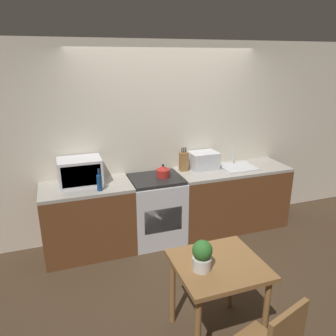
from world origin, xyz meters
TOP-DOWN VIEW (x-y plane):
  - ground_plane at (0.00, 0.00)m, footprint 16.00×16.00m
  - wall_back at (0.00, 0.98)m, footprint 10.00×0.06m
  - counter_left_run at (-1.14, 0.64)m, footprint 1.10×0.62m
  - counter_right_run at (0.89, 0.64)m, footprint 1.59×0.62m
  - stove_range at (-0.25, 0.64)m, footprint 0.69×0.62m
  - kettle at (-0.15, 0.65)m, footprint 0.18×0.18m
  - microwave at (-1.18, 0.74)m, footprint 0.52×0.37m
  - bottle at (-1.00, 0.45)m, footprint 0.06×0.06m
  - knife_block at (0.20, 0.79)m, footprint 0.11×0.10m
  - toaster_oven at (0.49, 0.78)m, footprint 0.38×0.29m
  - sink_basin at (0.97, 0.65)m, footprint 0.46×0.42m
  - dining_table at (-0.25, -1.11)m, footprint 0.73×0.68m
  - potted_plant at (-0.42, -1.14)m, footprint 0.16×0.16m

SIDE VIEW (x-z plane):
  - ground_plane at x=0.00m, z-range 0.00..0.00m
  - stove_range at x=-0.25m, z-range 0.00..0.90m
  - counter_left_run at x=-1.14m, z-range 0.00..0.90m
  - counter_right_run at x=0.89m, z-range 0.00..0.90m
  - dining_table at x=-0.25m, z-range 0.26..1.02m
  - potted_plant at x=-0.42m, z-range 0.76..1.02m
  - sink_basin at x=0.97m, z-range 0.80..1.04m
  - kettle at x=-0.15m, z-range 0.89..1.06m
  - bottle at x=-1.00m, z-range 0.87..1.14m
  - toaster_oven at x=0.49m, z-range 0.90..1.14m
  - knife_block at x=0.20m, z-range 0.87..1.20m
  - microwave at x=-1.18m, z-range 0.90..1.22m
  - wall_back at x=0.00m, z-range 0.00..2.60m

